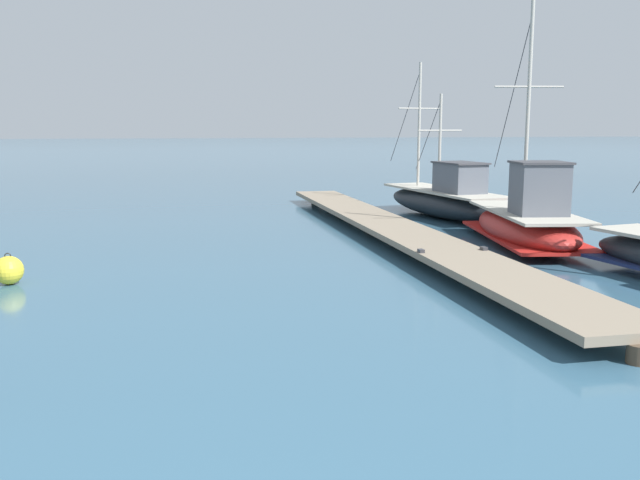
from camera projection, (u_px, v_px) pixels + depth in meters
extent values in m
cube|color=gray|center=(393.00, 228.00, 21.04)|extent=(2.05, 22.81, 0.16)
cylinder|color=#4C3D2D|center=(639.00, 354.00, 10.09)|extent=(0.36, 0.36, 0.29)
cylinder|color=#4C3D2D|center=(496.00, 285.00, 14.48)|extent=(0.36, 0.36, 0.29)
cylinder|color=#4C3D2D|center=(419.00, 248.00, 18.88)|extent=(0.36, 0.36, 0.29)
cylinder|color=#4C3D2D|center=(371.00, 225.00, 23.27)|extent=(0.36, 0.36, 0.29)
cylinder|color=#4C3D2D|center=(339.00, 209.00, 27.67)|extent=(0.36, 0.36, 0.29)
cylinder|color=#4C3D2D|center=(315.00, 198.00, 32.06)|extent=(0.36, 0.36, 0.29)
cube|color=#333338|center=(421.00, 251.00, 16.46)|extent=(0.12, 0.20, 0.08)
cube|color=#333338|center=(484.00, 248.00, 16.79)|extent=(0.12, 0.20, 0.08)
ellipsoid|color=black|center=(443.00, 203.00, 26.28)|extent=(2.94, 7.68, 1.04)
cube|color=#B2AD9E|center=(444.00, 191.00, 26.20)|extent=(2.60, 6.91, 0.08)
cube|color=#565B66|center=(460.00, 178.00, 25.07)|extent=(1.43, 1.97, 1.03)
cube|color=#3D3D42|center=(460.00, 163.00, 24.98)|extent=(1.54, 2.13, 0.06)
cylinder|color=#B2ADA3|center=(440.00, 142.00, 26.25)|extent=(0.11, 0.11, 3.56)
cylinder|color=#B2ADA3|center=(440.00, 131.00, 26.19)|extent=(1.83, 0.28, 0.06)
cylinder|color=#333338|center=(428.00, 137.00, 27.12)|extent=(0.25, 1.85, 2.64)
cylinder|color=#B2ADA3|center=(419.00, 125.00, 27.71)|extent=(0.11, 0.11, 4.84)
cylinder|color=#B2ADA3|center=(420.00, 108.00, 27.61)|extent=(1.83, 0.28, 0.06)
cylinder|color=#333338|center=(404.00, 119.00, 28.89)|extent=(0.33, 2.50, 3.58)
ellipsoid|color=#AD2823|center=(526.00, 228.00, 20.00)|extent=(3.28, 6.40, 1.02)
cube|color=#B2AD9E|center=(527.00, 212.00, 19.92)|extent=(2.91, 5.75, 0.08)
cube|color=#B21E19|center=(526.00, 236.00, 20.03)|extent=(3.28, 6.28, 0.08)
cube|color=#565B66|center=(539.00, 189.00, 18.90)|extent=(1.51, 1.49, 1.38)
cube|color=#3D3D42|center=(541.00, 163.00, 18.78)|extent=(1.63, 1.61, 0.06)
cylinder|color=#B2ADA3|center=(528.00, 107.00, 19.74)|extent=(0.11, 0.11, 5.83)
cylinder|color=#B2ADA3|center=(529.00, 87.00, 19.65)|extent=(1.95, 0.42, 0.06)
cylinder|color=#333338|center=(511.00, 99.00, 21.25)|extent=(0.58, 2.98, 4.31)
sphere|color=yellow|center=(9.00, 270.00, 15.10)|extent=(0.63, 0.63, 0.63)
torus|color=black|center=(8.00, 256.00, 15.05)|extent=(0.14, 0.02, 0.14)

